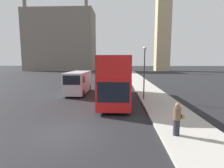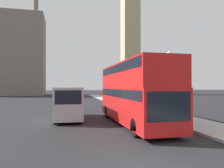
% 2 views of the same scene
% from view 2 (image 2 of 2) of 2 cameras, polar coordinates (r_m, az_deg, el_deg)
% --- Properties ---
extents(red_double_decker_bus, '(2.63, 10.94, 4.40)m').
position_cam_2_polar(red_double_decker_bus, '(15.95, 5.60, -1.72)').
color(red_double_decker_bus, red).
rests_on(red_double_decker_bus, ground_plane).
extents(white_van, '(2.20, 6.21, 2.69)m').
position_cam_2_polar(white_van, '(18.66, -11.59, -4.67)').
color(white_van, '#B2B7BC').
rests_on(white_van, ground_plane).
extents(street_lamp, '(0.36, 0.36, 5.29)m').
position_cam_2_polar(street_lamp, '(17.16, 14.78, 2.39)').
color(street_lamp, '#38383D').
rests_on(street_lamp, sidewalk_strip).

